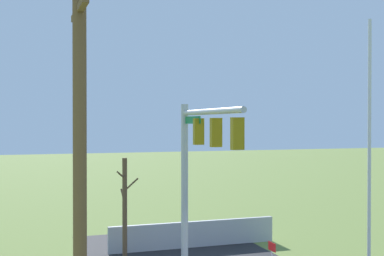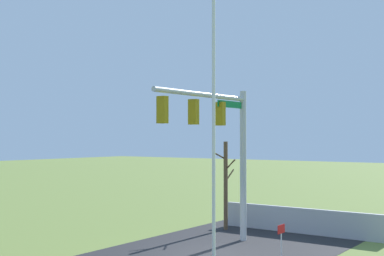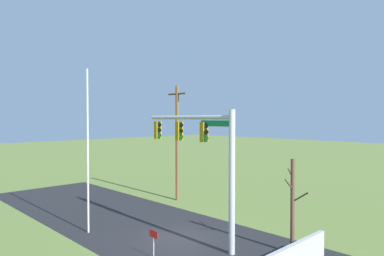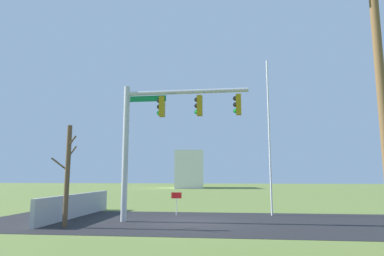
% 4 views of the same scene
% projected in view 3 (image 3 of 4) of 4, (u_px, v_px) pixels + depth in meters
% --- Properties ---
extents(ground_plane, '(160.00, 160.00, 0.00)m').
position_uv_depth(ground_plane, '(180.00, 239.00, 17.73)').
color(ground_plane, olive).
extents(road_surface, '(28.00, 8.00, 0.01)m').
position_uv_depth(road_surface, '(134.00, 222.00, 20.61)').
color(road_surface, '#232326').
rests_on(road_surface, ground_plane).
extents(signal_mast, '(6.03, 0.45, 6.46)m').
position_uv_depth(signal_mast, '(204.00, 150.00, 16.89)').
color(signal_mast, '#B2B5BA').
rests_on(signal_mast, ground_plane).
extents(flagpole, '(0.10, 0.10, 8.67)m').
position_uv_depth(flagpole, '(88.00, 151.00, 18.58)').
color(flagpole, silver).
rests_on(flagpole, ground_plane).
extents(utility_pole, '(1.90, 0.26, 8.46)m').
position_uv_depth(utility_pole, '(177.00, 141.00, 26.03)').
color(utility_pole, brown).
rests_on(utility_pole, ground_plane).
extents(bare_tree, '(1.27, 1.02, 4.26)m').
position_uv_depth(bare_tree, '(293.00, 205.00, 15.75)').
color(bare_tree, brown).
rests_on(bare_tree, ground_plane).
extents(open_sign, '(0.56, 0.04, 1.22)m').
position_uv_depth(open_sign, '(154.00, 238.00, 15.24)').
color(open_sign, silver).
rests_on(open_sign, ground_plane).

